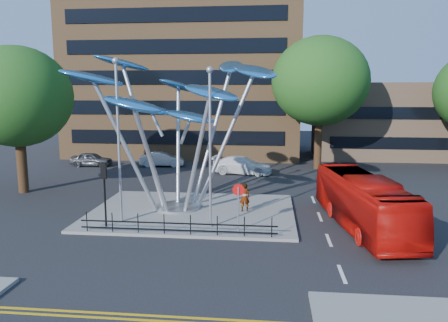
# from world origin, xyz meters

# --- Properties ---
(ground) EXTENTS (120.00, 120.00, 0.00)m
(ground) POSITION_xyz_m (0.00, 0.00, 0.00)
(ground) COLOR black
(ground) RESTS_ON ground
(traffic_island) EXTENTS (12.00, 9.00, 0.15)m
(traffic_island) POSITION_xyz_m (-1.00, 6.00, 0.07)
(traffic_island) COLOR slate
(traffic_island) RESTS_ON ground
(double_yellow_near) EXTENTS (40.00, 0.12, 0.01)m
(double_yellow_near) POSITION_xyz_m (0.00, -6.00, 0.01)
(double_yellow_near) COLOR gold
(double_yellow_near) RESTS_ON ground
(double_yellow_far) EXTENTS (40.00, 0.12, 0.01)m
(double_yellow_far) POSITION_xyz_m (0.00, -6.30, 0.01)
(double_yellow_far) COLOR gold
(double_yellow_far) RESTS_ON ground
(brick_tower) EXTENTS (25.00, 15.00, 30.00)m
(brick_tower) POSITION_xyz_m (-6.00, 32.00, 15.00)
(brick_tower) COLOR olive
(brick_tower) RESTS_ON ground
(low_building_near) EXTENTS (15.00, 8.00, 8.00)m
(low_building_near) POSITION_xyz_m (16.00, 30.00, 4.00)
(low_building_near) COLOR tan
(low_building_near) RESTS_ON ground
(tree_right) EXTENTS (8.80, 8.80, 12.11)m
(tree_right) POSITION_xyz_m (8.00, 22.00, 8.04)
(tree_right) COLOR black
(tree_right) RESTS_ON ground
(tree_left) EXTENTS (7.60, 7.60, 10.32)m
(tree_left) POSITION_xyz_m (-14.00, 10.00, 6.79)
(tree_left) COLOR black
(tree_left) RESTS_ON ground
(leaf_sculpture) EXTENTS (12.72, 9.54, 9.51)m
(leaf_sculpture) POSITION_xyz_m (-2.07, 6.68, 6.87)
(leaf_sculpture) COLOR #9EA0A5
(leaf_sculpture) RESTS_ON traffic_island
(street_lamp_left) EXTENTS (0.36, 0.36, 8.80)m
(street_lamp_left) POSITION_xyz_m (-4.50, 3.50, 5.36)
(street_lamp_left) COLOR #9EA0A5
(street_lamp_left) RESTS_ON traffic_island
(street_lamp_right) EXTENTS (0.36, 0.36, 8.30)m
(street_lamp_right) POSITION_xyz_m (0.50, 3.00, 5.09)
(street_lamp_right) COLOR #9EA0A5
(street_lamp_right) RESTS_ON traffic_island
(traffic_light_island) EXTENTS (0.28, 0.18, 3.42)m
(traffic_light_island) POSITION_xyz_m (-5.00, 2.50, 2.61)
(traffic_light_island) COLOR black
(traffic_light_island) RESTS_ON traffic_island
(no_entry_sign_island) EXTENTS (0.60, 0.10, 2.45)m
(no_entry_sign_island) POSITION_xyz_m (2.00, 2.52, 1.82)
(no_entry_sign_island) COLOR #9EA0A5
(no_entry_sign_island) RESTS_ON traffic_island
(pedestrian_railing_front) EXTENTS (10.00, 0.06, 1.00)m
(pedestrian_railing_front) POSITION_xyz_m (-1.00, 1.70, 0.55)
(pedestrian_railing_front) COLOR black
(pedestrian_railing_front) RESTS_ON traffic_island
(red_bus) EXTENTS (3.89, 10.48, 2.85)m
(red_bus) POSITION_xyz_m (8.50, 4.19, 1.43)
(red_bus) COLOR #B80D08
(red_bus) RESTS_ON ground
(pedestrian) EXTENTS (0.66, 0.47, 1.70)m
(pedestrian) POSITION_xyz_m (2.10, 6.19, 1.00)
(pedestrian) COLOR gray
(pedestrian) RESTS_ON traffic_island
(parked_car_left) EXTENTS (3.93, 1.58, 1.34)m
(parked_car_left) POSITION_xyz_m (-13.51, 20.97, 0.67)
(parked_car_left) COLOR #42454A
(parked_car_left) RESTS_ON ground
(parked_car_mid) EXTENTS (4.35, 1.92, 1.39)m
(parked_car_mid) POSITION_xyz_m (-6.71, 21.50, 0.69)
(parked_car_mid) COLOR #B2B6BA
(parked_car_mid) RESTS_ON ground
(parked_car_right) EXTENTS (5.52, 2.95, 1.52)m
(parked_car_right) POSITION_xyz_m (1.16, 18.61, 0.76)
(parked_car_right) COLOR white
(parked_car_right) RESTS_ON ground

